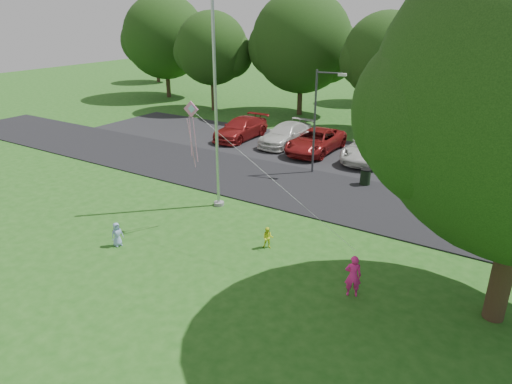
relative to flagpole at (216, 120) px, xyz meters
The scene contains 13 objects.
ground 7.39m from the flagpole, 55.01° to the right, with size 120.00×120.00×0.00m, color #205717.
park_road 6.73m from the flagpole, 48.81° to the left, with size 60.00×6.00×0.06m, color black.
parking_strip 11.82m from the flagpole, 71.57° to the left, with size 42.00×7.00×0.06m, color black.
flagpole is the anchor object (origin of this frame).
street_lamp 7.00m from the flagpole, 73.61° to the left, with size 1.61×0.50×5.78m.
trash_can 8.85m from the flagpole, 51.54° to the left, with size 0.58×0.58×0.91m.
tree_row 19.95m from the flagpole, 75.18° to the left, with size 64.35×11.94×10.88m.
horizon_trees 29.85m from the flagpole, 75.32° to the left, with size 77.46×7.20×7.02m.
parked_cars 11.18m from the flagpole, 78.70° to the left, with size 19.91×5.71×1.49m.
woman 9.56m from the flagpole, 24.21° to the right, with size 0.54×0.35×1.47m, color #FF218D.
child_yellow 6.08m from the flagpole, 29.83° to the right, with size 0.43×0.33×0.88m, color #E9FF28.
child_blue 6.60m from the flagpole, 100.19° to the right, with size 0.48×0.31×0.99m, color #8FAADB.
kite 2.44m from the flagpole, 73.38° to the right, with size 7.97×1.68×3.74m.
Camera 1 is at (8.74, -11.04, 8.74)m, focal length 32.00 mm.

